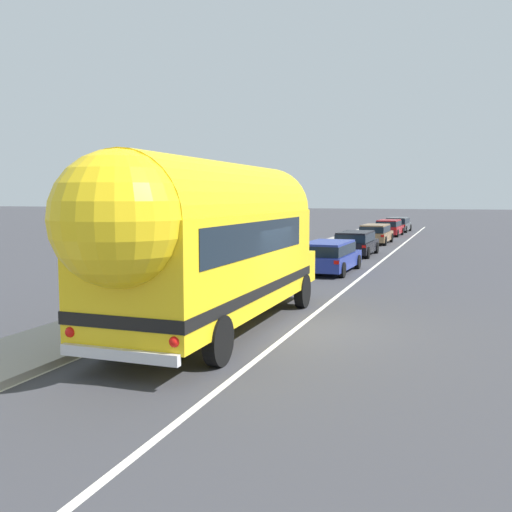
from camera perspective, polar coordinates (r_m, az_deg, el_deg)
The scene contains 9 objects.
ground_plane at distance 14.51m, azimuth 3.91°, elevation -7.22°, with size 300.00×300.00×0.00m, color #38383D.
lane_markings at distance 26.38m, azimuth 7.63°, elevation -1.34°, with size 3.60×80.00×0.01m.
sidewalk_slab at distance 25.27m, azimuth -0.02°, elevation -1.43°, with size 2.29×90.00×0.15m, color gray.
painted_bus at distance 13.53m, azimuth -4.64°, elevation 1.70°, with size 2.62×10.87×4.12m.
car_lead at distance 25.21m, azimuth 7.22°, elevation 0.15°, with size 2.09×4.68×1.37m.
car_second at distance 32.72m, azimuth 9.86°, elevation 1.41°, with size 1.96×4.56×1.37m.
car_third at distance 41.39m, azimuth 11.73°, elevation 2.29°, with size 1.96×4.70×1.37m.
car_fourth at distance 49.90m, azimuth 13.01°, elevation 2.84°, with size 2.03×4.54×1.37m.
car_fifth at distance 56.16m, azimuth 13.85°, elevation 3.14°, with size 2.14×4.78×1.37m.
Camera 1 is at (3.82, -13.61, 3.28)m, focal length 40.54 mm.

